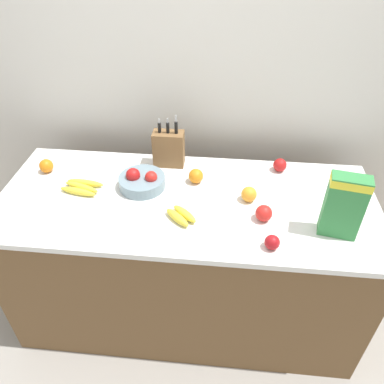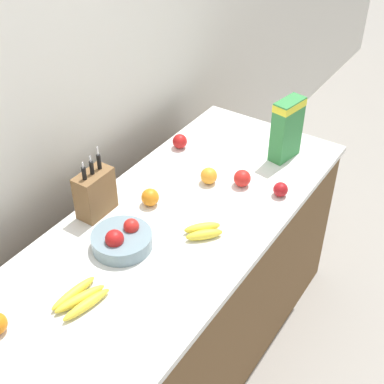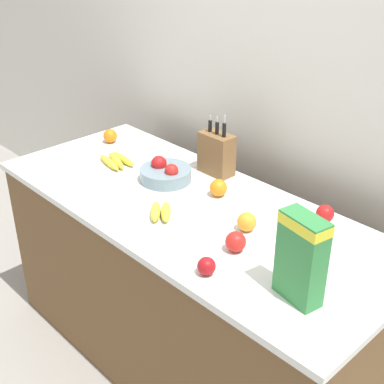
# 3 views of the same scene
# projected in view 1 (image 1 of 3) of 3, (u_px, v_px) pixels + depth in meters

# --- Properties ---
(ground_plane) EXTENTS (14.00, 14.00, 0.00)m
(ground_plane) POSITION_uv_depth(u_px,v_px,m) (187.00, 306.00, 2.45)
(ground_plane) COLOR gray
(wall_back) EXTENTS (9.00, 0.06, 2.60)m
(wall_back) POSITION_uv_depth(u_px,v_px,m) (198.00, 77.00, 2.13)
(wall_back) COLOR silver
(wall_back) RESTS_ON ground_plane
(counter) EXTENTS (1.93, 0.80, 0.90)m
(counter) POSITION_uv_depth(u_px,v_px,m) (187.00, 259.00, 2.17)
(counter) COLOR brown
(counter) RESTS_ON ground_plane
(knife_block) EXTENTS (0.17, 0.09, 0.31)m
(knife_block) POSITION_uv_depth(u_px,v_px,m) (169.00, 148.00, 2.08)
(knife_block) COLOR brown
(knife_block) RESTS_ON counter
(cereal_box) EXTENTS (0.18, 0.11, 0.31)m
(cereal_box) POSITION_uv_depth(u_px,v_px,m) (344.00, 204.00, 1.60)
(cereal_box) COLOR #338442
(cereal_box) RESTS_ON counter
(fruit_bowl) EXTENTS (0.24, 0.24, 0.11)m
(fruit_bowl) POSITION_uv_depth(u_px,v_px,m) (142.00, 181.00, 1.95)
(fruit_bowl) COLOR gray
(fruit_bowl) RESTS_ON counter
(banana_bunch_left) EXTENTS (0.22, 0.14, 0.04)m
(banana_bunch_left) POSITION_uv_depth(u_px,v_px,m) (82.00, 187.00, 1.94)
(banana_bunch_left) COLOR yellow
(banana_bunch_left) RESTS_ON counter
(banana_bunch_right) EXTENTS (0.17, 0.16, 0.04)m
(banana_bunch_right) POSITION_uv_depth(u_px,v_px,m) (181.00, 216.00, 1.76)
(banana_bunch_right) COLOR yellow
(banana_bunch_right) RESTS_ON counter
(apple_middle) EXTENTS (0.07, 0.07, 0.07)m
(apple_middle) POSITION_uv_depth(u_px,v_px,m) (272.00, 242.00, 1.61)
(apple_middle) COLOR #A31419
(apple_middle) RESTS_ON counter
(apple_leftmost) EXTENTS (0.07, 0.07, 0.07)m
(apple_leftmost) POSITION_uv_depth(u_px,v_px,m) (280.00, 165.00, 2.07)
(apple_leftmost) COLOR red
(apple_leftmost) RESTS_ON counter
(apple_near_bananas) EXTENTS (0.08, 0.08, 0.08)m
(apple_near_bananas) POSITION_uv_depth(u_px,v_px,m) (264.00, 213.00, 1.75)
(apple_near_bananas) COLOR red
(apple_near_bananas) RESTS_ON counter
(orange_mid_left) EXTENTS (0.08, 0.08, 0.08)m
(orange_mid_left) POSITION_uv_depth(u_px,v_px,m) (249.00, 194.00, 1.86)
(orange_mid_left) COLOR orange
(orange_mid_left) RESTS_ON counter
(orange_near_bowl) EXTENTS (0.08, 0.08, 0.08)m
(orange_near_bowl) POSITION_uv_depth(u_px,v_px,m) (196.00, 176.00, 1.99)
(orange_near_bowl) COLOR orange
(orange_near_bowl) RESTS_ON counter
(orange_by_cereal) EXTENTS (0.08, 0.08, 0.08)m
(orange_by_cereal) POSITION_uv_depth(u_px,v_px,m) (46.00, 166.00, 2.06)
(orange_by_cereal) COLOR orange
(orange_by_cereal) RESTS_ON counter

